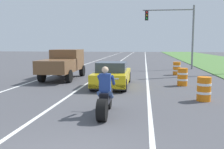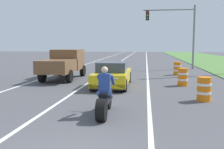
# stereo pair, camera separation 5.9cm
# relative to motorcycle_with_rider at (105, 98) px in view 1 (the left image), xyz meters

# --- Properties ---
(lane_stripe_left_solid) EXTENTS (0.14, 120.00, 0.01)m
(lane_stripe_left_solid) POSITION_rel_motorcycle_with_rider_xyz_m (-5.74, 16.17, -0.59)
(lane_stripe_left_solid) COLOR white
(lane_stripe_left_solid) RESTS_ON ground
(lane_stripe_right_solid) EXTENTS (0.14, 120.00, 0.01)m
(lane_stripe_right_solid) POSITION_rel_motorcycle_with_rider_xyz_m (1.46, 16.17, -0.59)
(lane_stripe_right_solid) COLOR white
(lane_stripe_right_solid) RESTS_ON ground
(lane_stripe_centre_dashed) EXTENTS (0.14, 120.00, 0.01)m
(lane_stripe_centre_dashed) POSITION_rel_motorcycle_with_rider_xyz_m (-2.14, 16.17, -0.59)
(lane_stripe_centre_dashed) COLOR white
(lane_stripe_centre_dashed) RESTS_ON ground
(motorcycle_with_rider) EXTENTS (0.70, 2.21, 1.62)m
(motorcycle_with_rider) POSITION_rel_motorcycle_with_rider_xyz_m (0.00, 0.00, 0.00)
(motorcycle_with_rider) COLOR black
(motorcycle_with_rider) RESTS_ON ground
(sports_car_yellow) EXTENTS (1.84, 4.30, 1.37)m
(sports_car_yellow) POSITION_rel_motorcycle_with_rider_xyz_m (-0.52, 5.88, 0.04)
(sports_car_yellow) COLOR yellow
(sports_car_yellow) RESTS_ON ground
(pickup_truck_left_lane_brown) EXTENTS (2.02, 4.80, 1.98)m
(pickup_truck_left_lane_brown) POSITION_rel_motorcycle_with_rider_xyz_m (-4.20, 8.50, 0.51)
(pickup_truck_left_lane_brown) COLOR brown
(pickup_truck_left_lane_brown) RESTS_ON ground
(traffic_light_mast_near) EXTENTS (4.86, 0.34, 6.00)m
(traffic_light_mast_near) POSITION_rel_motorcycle_with_rider_xyz_m (4.27, 16.87, 3.42)
(traffic_light_mast_near) COLOR gray
(traffic_light_mast_near) RESTS_ON ground
(construction_barrel_nearest) EXTENTS (0.58, 0.58, 1.00)m
(construction_barrel_nearest) POSITION_rel_motorcycle_with_rider_xyz_m (3.70, 2.70, -0.09)
(construction_barrel_nearest) COLOR orange
(construction_barrel_nearest) RESTS_ON ground
(construction_barrel_mid) EXTENTS (0.58, 0.58, 1.00)m
(construction_barrel_mid) POSITION_rel_motorcycle_with_rider_xyz_m (3.40, 6.59, -0.09)
(construction_barrel_mid) COLOR orange
(construction_barrel_mid) RESTS_ON ground
(construction_barrel_far) EXTENTS (0.58, 0.58, 1.00)m
(construction_barrel_far) POSITION_rel_motorcycle_with_rider_xyz_m (3.73, 11.82, -0.09)
(construction_barrel_far) COLOR orange
(construction_barrel_far) RESTS_ON ground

